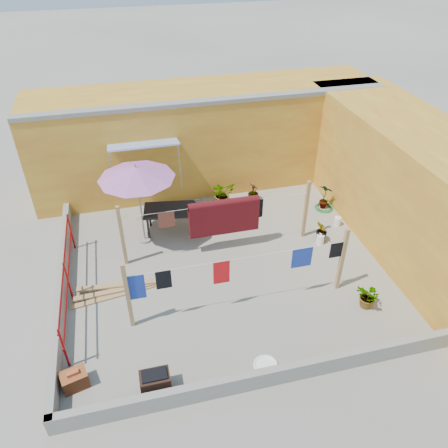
{
  "coord_description": "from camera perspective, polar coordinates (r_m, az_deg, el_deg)",
  "views": [
    {
      "loc": [
        -2.11,
        -8.4,
        7.6
      ],
      "look_at": [
        0.05,
        0.3,
        1.18
      ],
      "focal_mm": 35.0,
      "sensor_mm": 36.0,
      "label": 1
    }
  ],
  "objects": [
    {
      "name": "brick_stack",
      "position": [
        9.48,
        -18.92,
        -18.67
      ],
      "size": [
        0.57,
        0.47,
        0.43
      ],
      "color": "#9F4B24",
      "rests_on": "ground"
    },
    {
      "name": "water_jug_a",
      "position": [
        13.36,
        14.6,
        0.35
      ],
      "size": [
        0.2,
        0.2,
        0.31
      ],
      "color": "white",
      "rests_on": "ground"
    },
    {
      "name": "white_basin",
      "position": [
        9.42,
        5.45,
        -17.94
      ],
      "size": [
        0.51,
        0.51,
        0.09
      ],
      "color": "white",
      "rests_on": "ground"
    },
    {
      "name": "outdoor_table",
      "position": [
        12.45,
        -6.59,
        1.71
      ],
      "size": [
        1.77,
        1.08,
        0.78
      ],
      "color": "black",
      "rests_on": "ground"
    },
    {
      "name": "plant_right_b",
      "position": [
        12.47,
        12.66,
        -0.91
      ],
      "size": [
        0.43,
        0.47,
        0.71
      ],
      "primitive_type": "imported",
      "rotation": [
        0.0,
        0.0,
        4.38
      ],
      "color": "#1A5D1C",
      "rests_on": "ground"
    },
    {
      "name": "patio_umbrella",
      "position": [
        11.45,
        -11.41,
        6.54
      ],
      "size": [
        2.58,
        2.58,
        2.42
      ],
      "color": "gray",
      "rests_on": "ground"
    },
    {
      "name": "lumber_pile",
      "position": [
        11.1,
        -13.6,
        -8.38
      ],
      "size": [
        2.32,
        0.63,
        0.14
      ],
      "color": "tan",
      "rests_on": "ground"
    },
    {
      "name": "ground",
      "position": [
        11.52,
        0.14,
        -5.67
      ],
      "size": [
        80.0,
        80.0,
        0.0
      ],
      "primitive_type": "plane",
      "color": "#9E998E",
      "rests_on": "ground"
    },
    {
      "name": "plant_back_b",
      "position": [
        14.01,
        3.84,
        4.17
      ],
      "size": [
        0.41,
        0.41,
        0.63
      ],
      "primitive_type": "imported",
      "rotation": [
        0.0,
        0.0,
        1.77
      ],
      "color": "#1A5D1C",
      "rests_on": "ground"
    },
    {
      "name": "parapet_front",
      "position": [
        9.06,
        5.96,
        -19.22
      ],
      "size": [
        8.3,
        0.16,
        0.44
      ],
      "primitive_type": "cube",
      "color": "gray",
      "rests_on": "ground"
    },
    {
      "name": "clothesline_rig",
      "position": [
        11.34,
        0.06,
        0.16
      ],
      "size": [
        5.09,
        2.35,
        1.8
      ],
      "color": "tan",
      "rests_on": "ground"
    },
    {
      "name": "wall_back",
      "position": [
        14.63,
        -2.47,
        11.4
      ],
      "size": [
        11.0,
        3.27,
        3.21
      ],
      "color": "gold",
      "rests_on": "ground"
    },
    {
      "name": "brazier",
      "position": [
        9.0,
        -8.94,
        -19.79
      ],
      "size": [
        0.58,
        0.39,
        0.52
      ],
      "color": "black",
      "rests_on": "ground"
    },
    {
      "name": "plant_right_a",
      "position": [
        13.91,
        13.04,
        3.58
      ],
      "size": [
        0.52,
        0.55,
        0.86
      ],
      "primitive_type": "imported",
      "rotation": [
        0.0,
        0.0,
        2.22
      ],
      "color": "#1A5D1C",
      "rests_on": "ground"
    },
    {
      "name": "parapet_left",
      "position": [
        11.35,
        -20.47,
        -7.75
      ],
      "size": [
        0.16,
        7.3,
        0.44
      ],
      "primitive_type": "cube",
      "color": "gray",
      "rests_on": "ground"
    },
    {
      "name": "wall_right",
      "position": [
        12.65,
        23.72,
        4.04
      ],
      "size": [
        2.4,
        9.0,
        3.2
      ],
      "primitive_type": "cube",
      "color": "gold",
      "rests_on": "ground"
    },
    {
      "name": "plant_right_c",
      "position": [
        10.83,
        18.4,
        -9.02
      ],
      "size": [
        0.64,
        0.69,
        0.63
      ],
      "primitive_type": "imported",
      "rotation": [
        0.0,
        0.0,
        5.04
      ],
      "color": "#1A5D1C",
      "rests_on": "ground"
    },
    {
      "name": "water_jug_b",
      "position": [
        12.51,
        12.46,
        -1.94
      ],
      "size": [
        0.21,
        0.21,
        0.33
      ],
      "color": "white",
      "rests_on": "ground"
    },
    {
      "name": "plant_back_a",
      "position": [
        13.74,
        -0.19,
        4.01
      ],
      "size": [
        0.89,
        0.83,
        0.8
      ],
      "primitive_type": "imported",
      "rotation": [
        0.0,
        0.0,
        0.33
      ],
      "color": "#1A5D1C",
      "rests_on": "ground"
    },
    {
      "name": "red_railing",
      "position": [
        10.84,
        -19.87,
        -6.38
      ],
      "size": [
        0.05,
        4.2,
        1.1
      ],
      "color": "maroon",
      "rests_on": "ground"
    },
    {
      "name": "green_hose",
      "position": [
        14.09,
        12.9,
        2.14
      ],
      "size": [
        0.57,
        0.57,
        0.08
      ],
      "color": "#1B7A28",
      "rests_on": "ground"
    }
  ]
}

